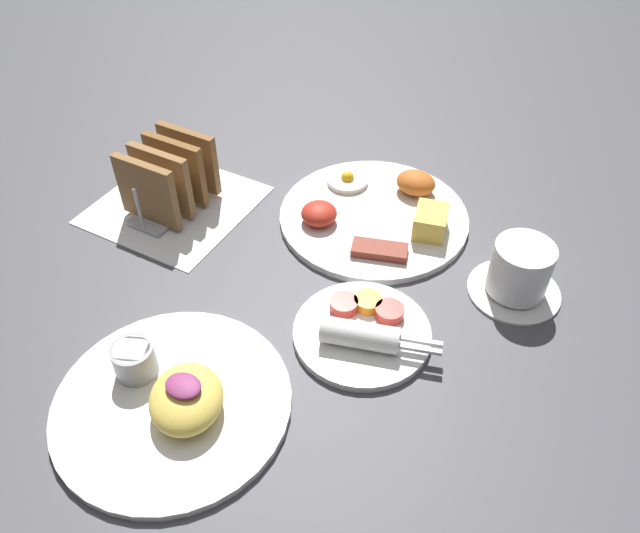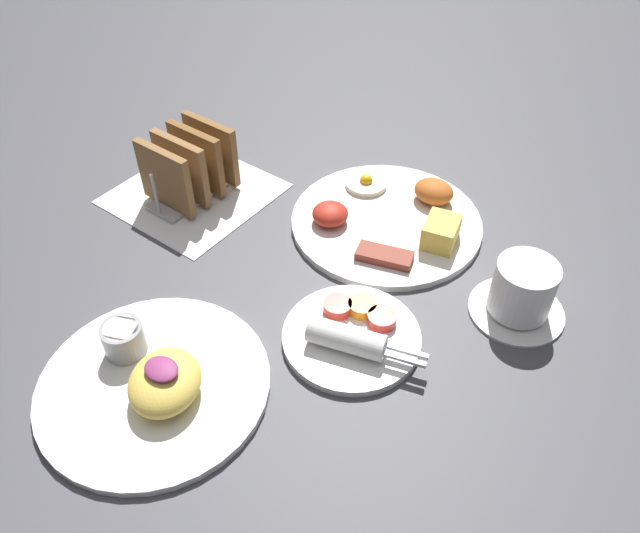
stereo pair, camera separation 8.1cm
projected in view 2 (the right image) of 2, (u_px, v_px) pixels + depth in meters
ground_plane at (265, 284)px, 0.83m from camera, size 3.00×3.00×0.00m
napkin_flat at (194, 193)px, 0.97m from camera, size 0.22×0.22×0.00m
plate_breakfast at (390, 218)px, 0.91m from camera, size 0.28×0.28×0.05m
plate_condiments at (352, 334)px, 0.75m from camera, size 0.18×0.17×0.04m
plate_foreground at (154, 379)px, 0.70m from camera, size 0.26×0.26×0.06m
toast_rack at (189, 166)px, 0.93m from camera, size 0.10×0.15×0.10m
coffee_cup at (522, 292)px, 0.76m from camera, size 0.12×0.12×0.08m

